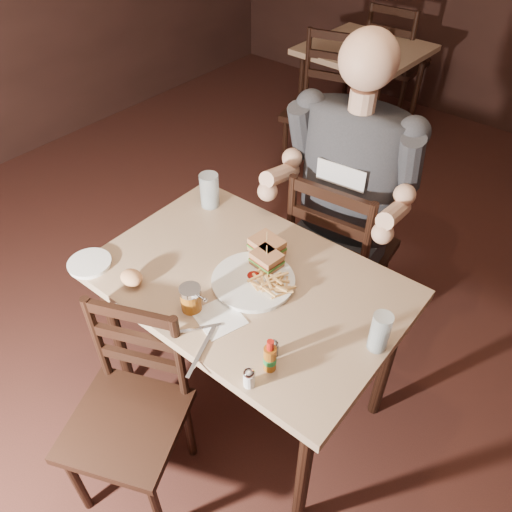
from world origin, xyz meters
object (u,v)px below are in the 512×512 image
Objects in this scene: glass_right at (380,332)px; hot_sauce at (270,355)px; bg_table at (364,59)px; chair_near at (125,424)px; syrup_dispenser at (191,299)px; diner at (350,162)px; side_plate at (90,264)px; bg_chair_far at (394,64)px; main_table at (248,296)px; dinner_plate at (253,282)px; chair_far at (341,251)px; bg_chair_near at (319,111)px; glass_left at (209,190)px.

glass_right reaches higher than hot_sauce.
glass_right reaches higher than bg_table.
syrup_dispenser is at bearing 60.62° from chair_near.
side_plate is at bearing -126.97° from diner.
side_plate is (0.38, -3.25, 0.29)m from bg_chair_far.
bg_chair_far reaches higher than main_table.
bg_table is 3.07m from chair_near.
chair_near is 6.54× the size of hot_sauce.
dinner_plate reaches higher than side_plate.
chair_near is 2.87× the size of dinner_plate.
chair_far is 0.99× the size of bg_chair_near.
hot_sauce is at bearing -39.74° from main_table.
diner reaches higher than syrup_dispenser.
chair_near is at bearing -86.58° from bg_chair_near.
hot_sauce is (0.73, -0.50, -0.01)m from glass_left.
glass_right is at bearing -66.92° from bg_chair_near.
chair_far is (0.92, -1.72, -0.21)m from bg_table.
glass_right reaches higher than dinner_plate.
bg_chair_far is at bearing 96.68° from side_plate.
side_plate is (0.38, -2.15, 0.30)m from bg_chair_near.
side_plate is (-0.45, -0.09, -0.04)m from syrup_dispenser.
hot_sauce is (0.28, -0.91, 0.36)m from chair_far.
dinner_plate is 0.53m from glass_left.
glass_right is at bearing 3.22° from main_table.
bg_chair_far is 6.43× the size of glass_left.
bg_chair_near reaches higher than chair_near.
hot_sauce is (0.40, 0.32, 0.41)m from chair_near.
bg_chair_near is (0.00, -0.55, -0.20)m from bg_table.
syrup_dispenser is (-0.57, -0.26, -0.02)m from glass_right.
bg_chair_far is 2.74m from glass_left.
bg_chair_near is (-0.92, 1.17, 0.01)m from chair_far.
bg_chair_far reaches higher than bg_chair_near.
bg_table is at bearing 86.75° from bg_chair_far.
bg_chair_far is 1.10m from bg_chair_near.
hot_sauce is (0.31, -0.25, 0.15)m from main_table.
dinner_plate is (0.92, -2.38, 0.10)m from bg_table.
bg_chair_near reaches higher than hot_sauce.
glass_left is 1.16× the size of hot_sauce.
glass_right is at bearing 121.26° from chair_far.
bg_chair_near is at bearing 84.74° from chair_near.
bg_table is 2.89m from hot_sauce.
syrup_dispenser is (-0.08, -0.89, 0.35)m from chair_far.
chair_near is 1.32m from diner.
main_table is at bearing -99.85° from diner.
hot_sauce reaches higher than main_table.
side_plate is at bearing 125.30° from chair_near.
glass_right is (0.49, 0.03, 0.06)m from dinner_plate.
glass_left is (0.47, -1.58, 0.37)m from bg_chair_near.
side_plate is (-0.09, -0.57, -0.07)m from glass_left.
hot_sauce is at bearing -75.14° from bg_chair_near.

